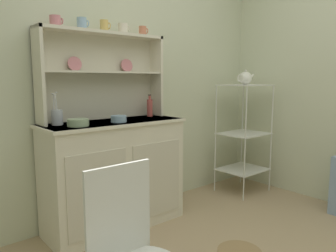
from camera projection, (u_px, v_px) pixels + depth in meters
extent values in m
cube|color=beige|center=(124.00, 73.00, 2.88)|extent=(3.84, 0.05, 2.50)
cube|color=silver|center=(115.00, 174.00, 2.63)|extent=(1.11, 0.42, 0.87)
cube|color=beige|center=(98.00, 194.00, 2.30)|extent=(0.47, 0.01, 0.61)
cube|color=beige|center=(157.00, 179.00, 2.64)|extent=(0.47, 0.01, 0.61)
cube|color=#EEE6CE|center=(114.00, 123.00, 2.57)|extent=(1.14, 0.45, 0.02)
cube|color=beige|center=(100.00, 77.00, 2.67)|extent=(1.06, 0.02, 0.70)
cube|color=silver|center=(39.00, 76.00, 2.27)|extent=(0.02, 0.18, 0.70)
cube|color=silver|center=(156.00, 77.00, 2.94)|extent=(0.02, 0.18, 0.70)
cube|color=silver|center=(105.00, 72.00, 2.60)|extent=(1.02, 0.16, 0.02)
cube|color=silver|center=(104.00, 33.00, 2.56)|extent=(1.06, 0.18, 0.02)
cylinder|color=#D17A84|center=(75.00, 64.00, 2.47)|extent=(0.11, 0.03, 0.11)
cylinder|color=#D17A84|center=(127.00, 65.00, 2.77)|extent=(0.11, 0.03, 0.11)
cylinder|color=silver|center=(245.00, 144.00, 3.16)|extent=(0.01, 0.01, 1.14)
cylinder|color=silver|center=(271.00, 139.00, 3.45)|extent=(0.01, 0.01, 1.14)
cylinder|color=silver|center=(216.00, 139.00, 3.44)|extent=(0.01, 0.01, 1.14)
cylinder|color=silver|center=(242.00, 134.00, 3.73)|extent=(0.01, 0.01, 1.14)
cube|color=silver|center=(245.00, 85.00, 3.36)|extent=(0.47, 0.40, 0.01)
cube|color=silver|center=(244.00, 134.00, 3.44)|extent=(0.47, 0.40, 0.01)
cube|color=silver|center=(242.00, 169.00, 3.49)|extent=(0.47, 0.40, 0.01)
cube|color=white|center=(119.00, 212.00, 1.35)|extent=(0.31, 0.02, 0.40)
cylinder|color=#D17A84|center=(55.00, 21.00, 2.30)|extent=(0.08, 0.08, 0.08)
torus|color=#D17A84|center=(62.00, 21.00, 2.33)|extent=(0.01, 0.04, 0.04)
cylinder|color=#8EB2D1|center=(82.00, 23.00, 2.43)|extent=(0.07, 0.07, 0.09)
torus|color=#8EB2D1|center=(87.00, 24.00, 2.46)|extent=(0.01, 0.05, 0.05)
cylinder|color=#DBB760|center=(104.00, 26.00, 2.55)|extent=(0.07, 0.07, 0.09)
torus|color=#DBB760|center=(109.00, 26.00, 2.58)|extent=(0.01, 0.05, 0.05)
cylinder|color=silver|center=(123.00, 29.00, 2.66)|extent=(0.08, 0.08, 0.08)
torus|color=silver|center=(128.00, 29.00, 2.70)|extent=(0.01, 0.05, 0.05)
cylinder|color=#C67556|center=(143.00, 31.00, 2.79)|extent=(0.06, 0.06, 0.08)
torus|color=#C67556|center=(147.00, 31.00, 2.82)|extent=(0.01, 0.05, 0.05)
cylinder|color=#9EB78E|center=(78.00, 123.00, 2.29)|extent=(0.15, 0.15, 0.05)
cylinder|color=#8EB2D1|center=(119.00, 119.00, 2.50)|extent=(0.12, 0.12, 0.05)
cylinder|color=#B74C47|center=(150.00, 108.00, 2.89)|extent=(0.05, 0.05, 0.15)
cylinder|color=#B74C47|center=(150.00, 98.00, 2.87)|extent=(0.02, 0.02, 0.03)
cylinder|color=#4C382D|center=(150.00, 95.00, 2.87)|extent=(0.03, 0.03, 0.01)
cylinder|color=#B2B7C6|center=(57.00, 117.00, 2.34)|extent=(0.08, 0.08, 0.11)
cylinder|color=silver|center=(57.00, 106.00, 2.31)|extent=(0.02, 0.01, 0.18)
ellipsoid|color=silver|center=(56.00, 93.00, 2.30)|extent=(0.02, 0.01, 0.01)
cylinder|color=silver|center=(55.00, 108.00, 2.31)|extent=(0.02, 0.02, 0.17)
ellipsoid|color=silver|center=(55.00, 95.00, 2.30)|extent=(0.02, 0.01, 0.01)
cylinder|color=silver|center=(53.00, 107.00, 2.34)|extent=(0.02, 0.02, 0.17)
ellipsoid|color=silver|center=(53.00, 94.00, 2.32)|extent=(0.02, 0.01, 0.01)
sphere|color=white|center=(245.00, 78.00, 3.35)|extent=(0.13, 0.13, 0.13)
sphere|color=silver|center=(246.00, 71.00, 3.34)|extent=(0.02, 0.02, 0.02)
cylinder|color=white|center=(251.00, 77.00, 3.41)|extent=(0.09, 0.02, 0.07)
torus|color=white|center=(241.00, 78.00, 3.30)|extent=(0.01, 0.08, 0.08)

